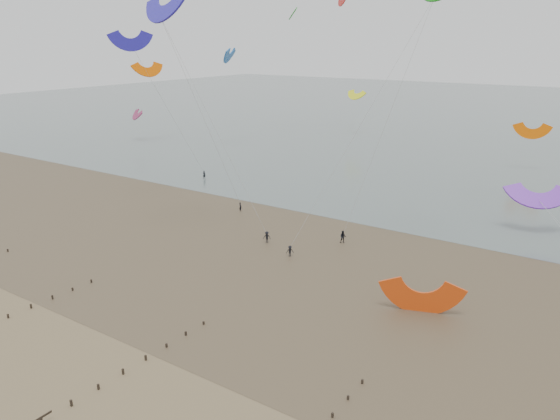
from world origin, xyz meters
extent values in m
plane|color=brown|center=(0.00, 0.00, 0.00)|extent=(500.00, 500.00, 0.00)
plane|color=#475654|center=(0.00, 200.00, 0.03)|extent=(500.00, 500.00, 0.00)
plane|color=#473A28|center=(0.00, 35.00, 0.01)|extent=(500.00, 500.00, 0.00)
ellipsoid|color=slate|center=(-18.00, 22.00, 0.01)|extent=(23.60, 14.36, 0.01)
ellipsoid|color=slate|center=(12.00, 38.00, 0.01)|extent=(33.64, 18.32, 0.01)
ellipsoid|color=slate|center=(-40.00, 40.00, 0.01)|extent=(26.95, 14.22, 0.01)
cube|color=black|center=(-32.00, 12.00, 0.17)|extent=(0.16, 0.16, 0.45)
cube|color=black|center=(-14.00, 1.47, 0.23)|extent=(0.16, 0.16, 0.57)
cube|color=black|center=(-14.00, 4.11, 0.22)|extent=(0.16, 0.16, 0.54)
cube|color=black|center=(-14.00, 6.74, 0.20)|extent=(0.16, 0.16, 0.51)
cube|color=black|center=(-14.00, 9.37, 0.19)|extent=(0.16, 0.16, 0.48)
cube|color=black|center=(-14.00, 12.00, 0.17)|extent=(0.16, 0.16, 0.45)
cube|color=black|center=(4.00, -3.79, 0.26)|extent=(0.16, 0.16, 0.62)
cube|color=black|center=(4.00, -1.16, 0.25)|extent=(0.16, 0.16, 0.59)
cube|color=black|center=(4.00, 1.47, 0.23)|extent=(0.16, 0.16, 0.57)
cube|color=black|center=(4.00, 4.11, 0.22)|extent=(0.16, 0.16, 0.54)
cube|color=black|center=(4.00, 6.74, 0.20)|extent=(0.16, 0.16, 0.51)
cube|color=black|center=(4.00, 9.37, 0.19)|extent=(0.16, 0.16, 0.48)
cube|color=black|center=(4.00, 12.00, 0.17)|extent=(0.16, 0.16, 0.45)
cube|color=black|center=(22.00, 6.74, 0.20)|extent=(0.16, 0.16, 0.51)
cube|color=black|center=(22.00, 9.37, 0.19)|extent=(0.16, 0.16, 0.48)
cube|color=black|center=(22.00, 12.00, 0.17)|extent=(0.16, 0.16, 0.45)
imported|color=black|center=(-16.80, 44.73, 0.78)|extent=(0.67, 0.57, 1.57)
imported|color=black|center=(4.82, 41.04, 0.92)|extent=(1.10, 1.01, 1.84)
imported|color=black|center=(-4.32, 34.98, 0.86)|extent=(1.28, 1.08, 1.72)
imported|color=black|center=(-37.16, 58.41, 0.86)|extent=(0.71, 0.54, 1.73)
imported|color=black|center=(1.30, 32.46, 0.78)|extent=(1.10, 1.13, 1.55)
camera|label=1|loc=(38.58, -25.04, 28.13)|focal=35.00mm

